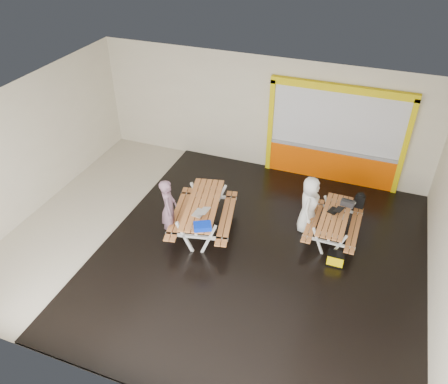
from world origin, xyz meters
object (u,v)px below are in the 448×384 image
at_px(dark_case, 321,233).
at_px(blue_pouch, 202,226).
at_px(person_right, 309,205).
at_px(laptop_left, 201,212).
at_px(backpack, 360,201).
at_px(fluke_bag, 336,259).
at_px(picnic_table_right, 334,221).
at_px(laptop_right, 335,210).
at_px(picnic_table_left, 203,210).
at_px(person_left, 169,208).
at_px(toolbox, 348,203).

bearing_deg(dark_case, blue_pouch, -145.45).
bearing_deg(dark_case, person_right, 159.13).
bearing_deg(laptop_left, person_right, 31.16).
relative_size(backpack, fluke_bag, 1.05).
relative_size(picnic_table_right, laptop_right, 4.42).
xyz_separation_m(picnic_table_left, laptop_right, (3.10, 1.01, 0.11)).
xyz_separation_m(person_left, laptop_left, (0.78, 0.12, 0.01)).
bearing_deg(laptop_right, picnic_table_right, -81.73).
height_order(picnic_table_left, person_left, person_left).
bearing_deg(laptop_right, picnic_table_left, -161.98).
xyz_separation_m(laptop_right, dark_case, (-0.23, -0.16, -0.65)).
xyz_separation_m(laptop_right, toolbox, (0.24, 0.36, 0.03)).
bearing_deg(person_right, picnic_table_right, -101.59).
distance_m(laptop_right, backpack, 0.93).
distance_m(person_right, blue_pouch, 2.81).
distance_m(person_right, laptop_left, 2.72).
bearing_deg(backpack, picnic_table_right, -118.07).
relative_size(person_right, toolbox, 4.53).
relative_size(laptop_right, blue_pouch, 1.04).
height_order(laptop_right, toolbox, toolbox).
distance_m(picnic_table_left, picnic_table_right, 3.24).
distance_m(picnic_table_right, laptop_left, 3.27).
bearing_deg(laptop_right, backpack, 56.62).
relative_size(toolbox, fluke_bag, 0.88).
height_order(person_right, backpack, person_right).
bearing_deg(toolbox, person_right, -157.94).
distance_m(person_right, dark_case, 0.79).
height_order(picnic_table_left, picnic_table_right, picnic_table_left).
relative_size(picnic_table_left, person_left, 1.54).
bearing_deg(fluke_bag, picnic_table_left, 178.49).
relative_size(person_left, toolbox, 4.62).
bearing_deg(backpack, blue_pouch, -140.61).
bearing_deg(person_right, backpack, -55.86).
bearing_deg(person_left, picnic_table_left, -76.17).
height_order(picnic_table_right, person_left, person_left).
height_order(backpack, dark_case, backpack).
distance_m(backpack, dark_case, 1.31).
distance_m(blue_pouch, fluke_bag, 3.17).
xyz_separation_m(person_left, dark_case, (3.53, 1.36, -0.79)).
relative_size(person_left, blue_pouch, 3.99).
relative_size(person_right, blue_pouch, 3.90).
distance_m(picnic_table_right, dark_case, 0.50).
relative_size(picnic_table_left, backpack, 5.99).
xyz_separation_m(toolbox, fluke_bag, (0.02, -1.46, -0.60)).
bearing_deg(person_left, person_right, -88.11).
height_order(toolbox, backpack, toolbox).
height_order(laptop_left, dark_case, laptop_left).
bearing_deg(picnic_table_right, toolbox, 66.60).
distance_m(picnic_table_right, person_left, 4.04).
bearing_deg(backpack, laptop_right, -123.38).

